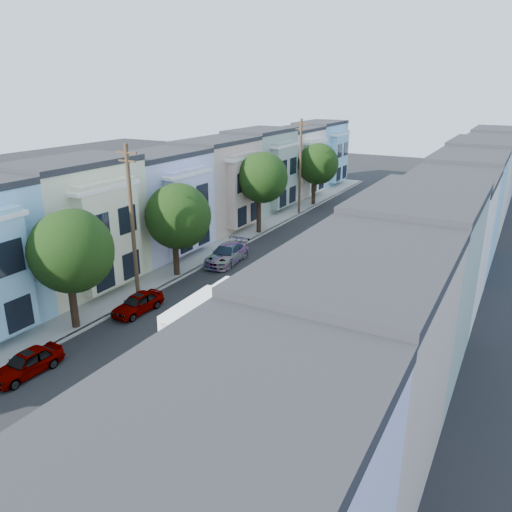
{
  "coord_description": "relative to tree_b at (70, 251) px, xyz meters",
  "views": [
    {
      "loc": [
        15.15,
        -20.87,
        13.49
      ],
      "look_at": [
        -0.59,
        7.82,
        2.2
      ],
      "focal_mm": 35.0,
      "sensor_mm": 36.0,
      "label": 1
    }
  ],
  "objects": [
    {
      "name": "sidewalk_left",
      "position": [
        -1.05,
        18.01,
        -4.72
      ],
      "size": [
        2.6,
        70.0,
        0.15
      ],
      "primitive_type": "cube",
      "color": "gray",
      "rests_on": "ground"
    },
    {
      "name": "lead_sedan",
      "position": [
        8.86,
        11.59,
        -4.08
      ],
      "size": [
        2.07,
        4.49,
        1.44
      ],
      "primitive_type": "imported",
      "rotation": [
        0.0,
        0.0,
        0.13
      ],
      "color": "black",
      "rests_on": "ground"
    },
    {
      "name": "tree_far_r",
      "position": [
        13.19,
        33.78,
        -0.74
      ],
      "size": [
        2.93,
        2.93,
        5.58
      ],
      "color": "black",
      "rests_on": "ground"
    },
    {
      "name": "curb_right",
      "position": [
        12.35,
        18.01,
        -4.72
      ],
      "size": [
        0.3,
        70.0,
        0.15
      ],
      "primitive_type": "cube",
      "color": "gray",
      "rests_on": "ground"
    },
    {
      "name": "ground",
      "position": [
        6.3,
        3.01,
        -4.8
      ],
      "size": [
        160.0,
        160.0,
        0.0
      ],
      "primitive_type": "plane",
      "color": "black",
      "rests_on": "ground"
    },
    {
      "name": "parked_left_b",
      "position": [
        1.4,
        -4.59,
        -4.19
      ],
      "size": [
        1.58,
        3.83,
        1.23
      ],
      "primitive_type": "imported",
      "rotation": [
        0.0,
        0.0,
        -0.04
      ],
      "color": "#0A223F",
      "rests_on": "ground"
    },
    {
      "name": "townhouse_row_right",
      "position": [
        17.45,
        18.01,
        -4.8
      ],
      "size": [
        5.0,
        70.0,
        8.5
      ],
      "primitive_type": "cube",
      "color": "white",
      "rests_on": "ground"
    },
    {
      "name": "tree_e",
      "position": [
        0.0,
        35.81,
        0.04
      ],
      "size": [
        4.7,
        4.7,
        7.21
      ],
      "color": "black",
      "rests_on": "ground"
    },
    {
      "name": "parked_right_b",
      "position": [
        11.2,
        -0.89,
        -4.06
      ],
      "size": [
        2.87,
        5.51,
        1.48
      ],
      "primitive_type": "imported",
      "rotation": [
        0.0,
        0.0,
        -0.08
      ],
      "color": "silver",
      "rests_on": "ground"
    },
    {
      "name": "parked_right_c",
      "position": [
        11.2,
        19.35,
        -4.04
      ],
      "size": [
        1.97,
        4.72,
        1.51
      ],
      "primitive_type": "imported",
      "rotation": [
        0.0,
        0.0,
        -0.04
      ],
      "color": "black",
      "rests_on": "ground"
    },
    {
      "name": "utility_pole_far",
      "position": [
        0.0,
        31.01,
        0.35
      ],
      "size": [
        1.6,
        0.26,
        10.0
      ],
      "color": "#42301E",
      "rests_on": "ground"
    },
    {
      "name": "fedex_truck",
      "position": [
        8.27,
        1.75,
        -3.05
      ],
      "size": [
        2.51,
        6.53,
        3.13
      ],
      "rotation": [
        0.0,
        0.0,
        0.03
      ],
      "color": "white",
      "rests_on": "ground"
    },
    {
      "name": "tree_d",
      "position": [
        -0.0,
        22.34,
        0.57
      ],
      "size": [
        4.67,
        4.67,
        7.73
      ],
      "color": "black",
      "rests_on": "ground"
    },
    {
      "name": "curb_left",
      "position": [
        0.25,
        18.01,
        -4.72
      ],
      "size": [
        0.3,
        70.0,
        0.15
      ],
      "primitive_type": "cube",
      "color": "gray",
      "rests_on": "ground"
    },
    {
      "name": "tree_b",
      "position": [
        0.0,
        0.0,
        0.0
      ],
      "size": [
        4.64,
        4.64,
        7.14
      ],
      "color": "black",
      "rests_on": "ground"
    },
    {
      "name": "parked_right_d",
      "position": [
        11.2,
        30.31,
        -4.09
      ],
      "size": [
        2.39,
        4.87,
        1.41
      ],
      "primitive_type": "imported",
      "rotation": [
        0.0,
        0.0,
        0.09
      ],
      "color": "black",
      "rests_on": "ground"
    },
    {
      "name": "road_slab",
      "position": [
        6.3,
        18.01,
        -4.79
      ],
      "size": [
        12.0,
        70.0,
        0.02
      ],
      "primitive_type": "cube",
      "color": "black",
      "rests_on": "ground"
    },
    {
      "name": "parked_left_d",
      "position": [
        1.4,
        13.88,
        -4.07
      ],
      "size": [
        2.55,
        5.08,
        1.47
      ],
      "primitive_type": "imported",
      "rotation": [
        0.0,
        0.0,
        0.1
      ],
      "color": "#451610",
      "rests_on": "ground"
    },
    {
      "name": "centerline",
      "position": [
        6.3,
        18.01,
        -4.8
      ],
      "size": [
        0.12,
        70.0,
        0.01
      ],
      "primitive_type": "cube",
      "color": "gold",
      "rests_on": "ground"
    },
    {
      "name": "parked_left_c",
      "position": [
        1.4,
        3.42,
        -4.18
      ],
      "size": [
        1.61,
        3.86,
        1.23
      ],
      "primitive_type": "imported",
      "rotation": [
        0.0,
        0.0,
        -0.04
      ],
      "color": "#9495AB",
      "rests_on": "ground"
    },
    {
      "name": "motorcycle",
      "position": [
        11.65,
        -8.1,
        -4.39
      ],
      "size": [
        0.27,
        1.93,
        0.77
      ],
      "rotation": [
        0.0,
        0.0,
        0.1
      ],
      "color": "black",
      "rests_on": "ground"
    },
    {
      "name": "tree_c",
      "position": [
        0.0,
        9.59,
        -0.19
      ],
      "size": [
        4.7,
        4.7,
        6.98
      ],
      "color": "black",
      "rests_on": "ground"
    },
    {
      "name": "sidewalk_right",
      "position": [
        13.65,
        18.01,
        -4.72
      ],
      "size": [
        2.6,
        70.0,
        0.15
      ],
      "primitive_type": "cube",
      "color": "gray",
      "rests_on": "ground"
    },
    {
      "name": "utility_pole_near",
      "position": [
        0.0,
        5.01,
        0.35
      ],
      "size": [
        1.6,
        0.26,
        10.0
      ],
      "color": "#42301E",
      "rests_on": "ground"
    },
    {
      "name": "parked_right_a",
      "position": [
        11.2,
        -5.33,
        -4.12
      ],
      "size": [
        1.45,
        4.09,
        1.36
      ],
      "primitive_type": "imported",
      "rotation": [
        0.0,
        0.0,
        0.0
      ],
      "color": "#494A4A",
      "rests_on": "ground"
    },
    {
      "name": "townhouse_row_left",
      "position": [
        -4.85,
        18.01,
        -4.8
      ],
      "size": [
        5.0,
        70.0,
        8.5
      ],
      "primitive_type": "cube",
      "color": "white",
      "rests_on": "ground"
    }
  ]
}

